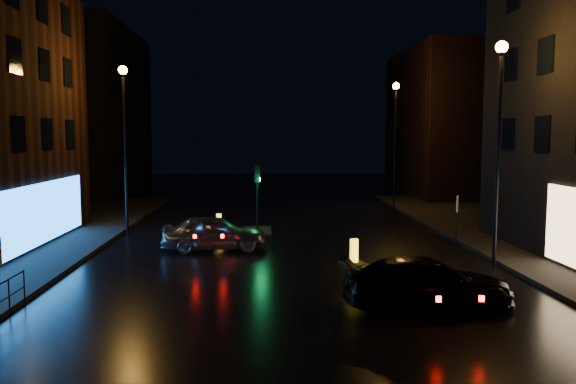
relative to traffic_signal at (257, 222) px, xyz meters
name	(u,v)px	position (x,y,z in m)	size (l,w,h in m)	color
ground	(300,321)	(1.20, -14.00, -0.50)	(120.00, 120.00, 0.00)	black
building_far_left	(86,112)	(-14.80, 21.00, 6.50)	(8.00, 16.00, 14.00)	black
building_far_right	(452,123)	(16.20, 18.00, 5.50)	(8.00, 14.00, 12.00)	black
street_lamp_lfar	(124,123)	(-6.60, 0.00, 5.06)	(0.44, 0.44, 8.37)	black
street_lamp_rnear	(499,118)	(9.00, -8.00, 5.06)	(0.44, 0.44, 8.37)	black
street_lamp_rfar	(395,126)	(9.00, 8.00, 5.06)	(0.44, 0.44, 8.37)	black
traffic_signal	(257,222)	(0.00, 0.00, 0.00)	(1.40, 2.40, 3.45)	black
silver_hatchback	(214,233)	(-1.84, -4.44, 0.25)	(1.79, 4.44, 1.51)	#96999D
dark_sedan	(428,283)	(4.95, -12.96, 0.21)	(1.99, 4.88, 1.42)	black
bollard_near	(354,259)	(3.73, -7.51, -0.28)	(1.12, 1.33, 0.99)	black
bollard_far	(219,228)	(-1.97, 0.09, -0.29)	(0.82, 1.14, 0.95)	black
road_sign_right	(457,208)	(9.10, -3.63, 1.16)	(0.27, 0.51, 2.21)	black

